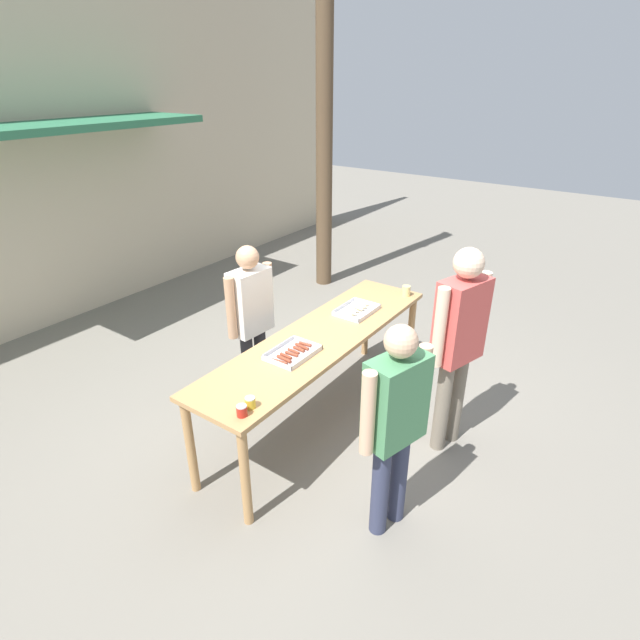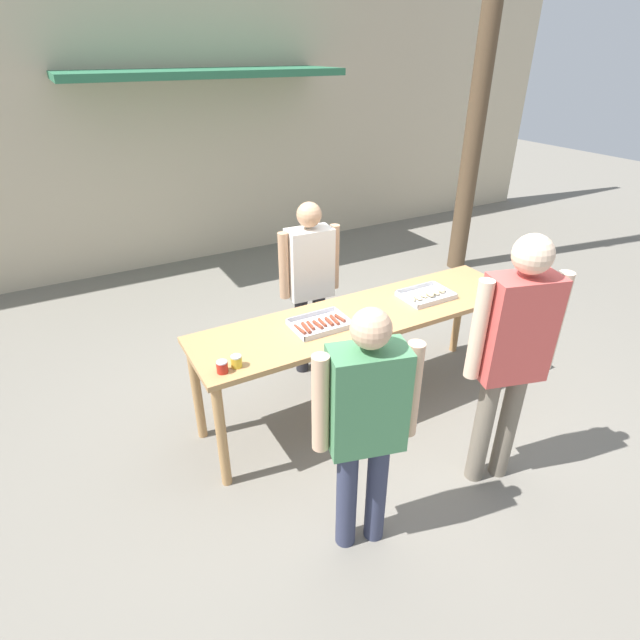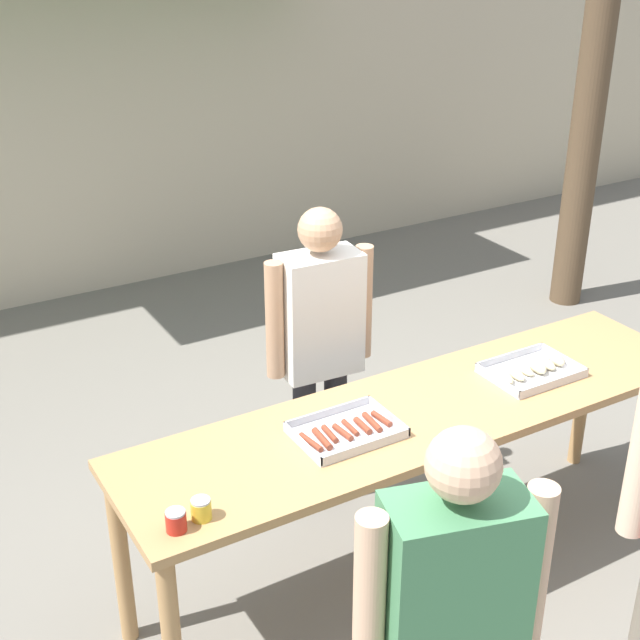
{
  "view_description": "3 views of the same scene",
  "coord_description": "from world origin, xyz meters",
  "px_view_note": "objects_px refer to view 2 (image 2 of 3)",
  "views": [
    {
      "loc": [
        -3.11,
        -2.19,
        2.92
      ],
      "look_at": [
        0.0,
        0.0,
        1.03
      ],
      "focal_mm": 28.0,
      "sensor_mm": 36.0,
      "label": 1
    },
    {
      "loc": [
        -1.93,
        -2.78,
        2.68
      ],
      "look_at": [
        -0.4,
        -0.01,
        0.93
      ],
      "focal_mm": 28.0,
      "sensor_mm": 36.0,
      "label": 2
    },
    {
      "loc": [
        -2.03,
        -2.58,
        2.84
      ],
      "look_at": [
        -0.11,
        0.7,
        1.03
      ],
      "focal_mm": 50.0,
      "sensor_mm": 36.0,
      "label": 3
    }
  ],
  "objects_px": {
    "food_tray_sausages": "(320,324)",
    "person_server_behind_table": "(310,276)",
    "condiment_jar_mustard": "(222,367)",
    "beer_cup": "(501,285)",
    "utility_pole": "(488,36)",
    "food_tray_buns": "(427,294)",
    "person_customer_holding_hotdog": "(366,417)",
    "person_customer_with_cup": "(513,346)",
    "condiment_jar_ketchup": "(236,361)"
  },
  "relations": [
    {
      "from": "person_customer_holding_hotdog",
      "to": "utility_pole",
      "type": "xyz_separation_m",
      "value": [
        3.54,
        3.01,
        1.82
      ]
    },
    {
      "from": "condiment_jar_mustard",
      "to": "condiment_jar_ketchup",
      "type": "xyz_separation_m",
      "value": [
        0.1,
        0.02,
        0.0
      ]
    },
    {
      "from": "condiment_jar_ketchup",
      "to": "person_customer_holding_hotdog",
      "type": "xyz_separation_m",
      "value": [
        0.4,
        -0.88,
        0.03
      ]
    },
    {
      "from": "beer_cup",
      "to": "person_server_behind_table",
      "type": "distance_m",
      "value": 1.6
    },
    {
      "from": "food_tray_sausages",
      "to": "utility_pole",
      "type": "distance_m",
      "value": 4.19
    },
    {
      "from": "food_tray_buns",
      "to": "utility_pole",
      "type": "bearing_deg",
      "value": 40.92
    },
    {
      "from": "food_tray_buns",
      "to": "beer_cup",
      "type": "bearing_deg",
      "value": -19.1
    },
    {
      "from": "beer_cup",
      "to": "person_customer_with_cup",
      "type": "distance_m",
      "value": 1.23
    },
    {
      "from": "beer_cup",
      "to": "condiment_jar_ketchup",
      "type": "bearing_deg",
      "value": 179.74
    },
    {
      "from": "beer_cup",
      "to": "utility_pole",
      "type": "xyz_separation_m",
      "value": [
        1.61,
        2.13,
        1.84
      ]
    },
    {
      "from": "condiment_jar_ketchup",
      "to": "utility_pole",
      "type": "bearing_deg",
      "value": 28.35
    },
    {
      "from": "food_tray_sausages",
      "to": "person_customer_with_cup",
      "type": "distance_m",
      "value": 1.33
    },
    {
      "from": "condiment_jar_mustard",
      "to": "beer_cup",
      "type": "relative_size",
      "value": 0.75
    },
    {
      "from": "condiment_jar_ketchup",
      "to": "beer_cup",
      "type": "bearing_deg",
      "value": -0.26
    },
    {
      "from": "condiment_jar_mustard",
      "to": "person_customer_holding_hotdog",
      "type": "xyz_separation_m",
      "value": [
        0.5,
        -0.87,
        0.03
      ]
    },
    {
      "from": "food_tray_sausages",
      "to": "food_tray_buns",
      "type": "xyz_separation_m",
      "value": [
        1.0,
        0.0,
        0.01
      ]
    },
    {
      "from": "condiment_jar_mustard",
      "to": "condiment_jar_ketchup",
      "type": "height_order",
      "value": "same"
    },
    {
      "from": "food_tray_sausages",
      "to": "person_server_behind_table",
      "type": "height_order",
      "value": "person_server_behind_table"
    },
    {
      "from": "person_server_behind_table",
      "to": "person_customer_with_cup",
      "type": "bearing_deg",
      "value": -71.78
    },
    {
      "from": "food_tray_buns",
      "to": "person_server_behind_table",
      "type": "relative_size",
      "value": 0.26
    },
    {
      "from": "condiment_jar_mustard",
      "to": "utility_pole",
      "type": "distance_m",
      "value": 4.93
    },
    {
      "from": "person_server_behind_table",
      "to": "person_customer_holding_hotdog",
      "type": "xyz_separation_m",
      "value": [
        -0.61,
        -1.79,
        0.0
      ]
    },
    {
      "from": "condiment_jar_mustard",
      "to": "food_tray_buns",
      "type": "bearing_deg",
      "value": 6.79
    },
    {
      "from": "food_tray_sausages",
      "to": "person_customer_holding_hotdog",
      "type": "bearing_deg",
      "value": -106.56
    },
    {
      "from": "food_tray_buns",
      "to": "person_customer_holding_hotdog",
      "type": "xyz_separation_m",
      "value": [
        -1.32,
        -1.08,
        0.05
      ]
    },
    {
      "from": "food_tray_sausages",
      "to": "condiment_jar_mustard",
      "type": "relative_size",
      "value": 5.24
    },
    {
      "from": "food_tray_buns",
      "to": "condiment_jar_ketchup",
      "type": "distance_m",
      "value": 1.73
    },
    {
      "from": "condiment_jar_ketchup",
      "to": "person_server_behind_table",
      "type": "bearing_deg",
      "value": 41.88
    },
    {
      "from": "food_tray_buns",
      "to": "condiment_jar_ketchup",
      "type": "relative_size",
      "value": 5.13
    },
    {
      "from": "food_tray_sausages",
      "to": "beer_cup",
      "type": "distance_m",
      "value": 1.62
    },
    {
      "from": "food_tray_buns",
      "to": "person_customer_with_cup",
      "type": "distance_m",
      "value": 1.12
    },
    {
      "from": "person_customer_with_cup",
      "to": "food_tray_buns",
      "type": "bearing_deg",
      "value": -86.6
    },
    {
      "from": "person_customer_holding_hotdog",
      "to": "utility_pole",
      "type": "relative_size",
      "value": 0.3
    },
    {
      "from": "condiment_jar_mustard",
      "to": "beer_cup",
      "type": "distance_m",
      "value": 2.43
    },
    {
      "from": "person_server_behind_table",
      "to": "utility_pole",
      "type": "xyz_separation_m",
      "value": [
        2.92,
        1.22,
        1.82
      ]
    },
    {
      "from": "beer_cup",
      "to": "condiment_jar_mustard",
      "type": "bearing_deg",
      "value": -179.86
    },
    {
      "from": "food_tray_buns",
      "to": "condiment_jar_mustard",
      "type": "xyz_separation_m",
      "value": [
        -1.82,
        -0.22,
        0.02
      ]
    },
    {
      "from": "food_tray_sausages",
      "to": "person_customer_holding_hotdog",
      "type": "height_order",
      "value": "person_customer_holding_hotdog"
    },
    {
      "from": "person_customer_holding_hotdog",
      "to": "food_tray_sausages",
      "type": "bearing_deg",
      "value": -91.21
    },
    {
      "from": "condiment_jar_ketchup",
      "to": "condiment_jar_mustard",
      "type": "bearing_deg",
      "value": -170.68
    },
    {
      "from": "person_server_behind_table",
      "to": "food_tray_sausages",
      "type": "bearing_deg",
      "value": -108.59
    },
    {
      "from": "food_tray_buns",
      "to": "condiment_jar_mustard",
      "type": "bearing_deg",
      "value": -173.21
    },
    {
      "from": "food_tray_sausages",
      "to": "condiment_jar_mustard",
      "type": "bearing_deg",
      "value": -165.24
    },
    {
      "from": "condiment_jar_mustard",
      "to": "condiment_jar_ketchup",
      "type": "bearing_deg",
      "value": 9.32
    },
    {
      "from": "condiment_jar_ketchup",
      "to": "person_server_behind_table",
      "type": "xyz_separation_m",
      "value": [
        1.01,
        0.91,
        0.03
      ]
    },
    {
      "from": "person_customer_with_cup",
      "to": "condiment_jar_mustard",
      "type": "bearing_deg",
      "value": -12.47
    },
    {
      "from": "beer_cup",
      "to": "person_customer_holding_hotdog",
      "type": "relative_size",
      "value": 0.07
    },
    {
      "from": "condiment_jar_ketchup",
      "to": "beer_cup",
      "type": "xyz_separation_m",
      "value": [
        2.33,
        -0.01,
        0.01
      ]
    },
    {
      "from": "food_tray_sausages",
      "to": "person_customer_holding_hotdog",
      "type": "xyz_separation_m",
      "value": [
        -0.32,
        -1.08,
        0.06
      ]
    },
    {
      "from": "person_server_behind_table",
      "to": "person_customer_holding_hotdog",
      "type": "height_order",
      "value": "person_customer_holding_hotdog"
    }
  ]
}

